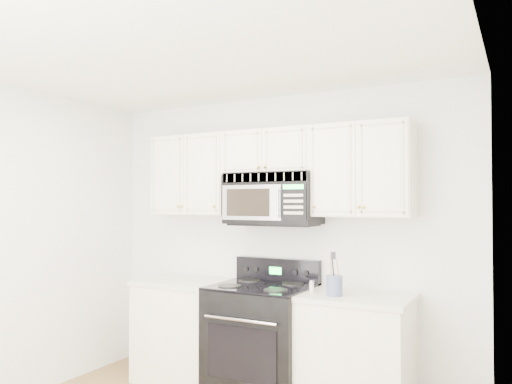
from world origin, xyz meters
The scene contains 9 objects.
room centered at (0.00, 0.00, 1.30)m, with size 3.51×3.51×2.61m.
base_cabinet_left centered at (-0.80, 1.44, 0.43)m, with size 0.86×0.65×0.92m.
base_cabinet_right centered at (0.80, 1.44, 0.43)m, with size 0.86×0.65×0.92m.
range centered at (0.00, 1.41, 0.48)m, with size 0.81×0.73×1.13m.
upper_cabinets centered at (0.00, 1.58, 1.93)m, with size 2.44×0.37×0.75m.
microwave centered at (0.04, 1.54, 1.67)m, with size 0.80×0.45×0.44m.
utensil_crock centered at (0.67, 1.32, 1.00)m, with size 0.12×0.12×0.33m.
shaker_salt centered at (0.46, 1.39, 0.97)m, with size 0.04×0.04×0.09m.
shaker_pepper centered at (0.59, 1.43, 0.97)m, with size 0.04×0.04×0.09m.
Camera 1 is at (1.95, -2.34, 1.63)m, focal length 35.00 mm.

